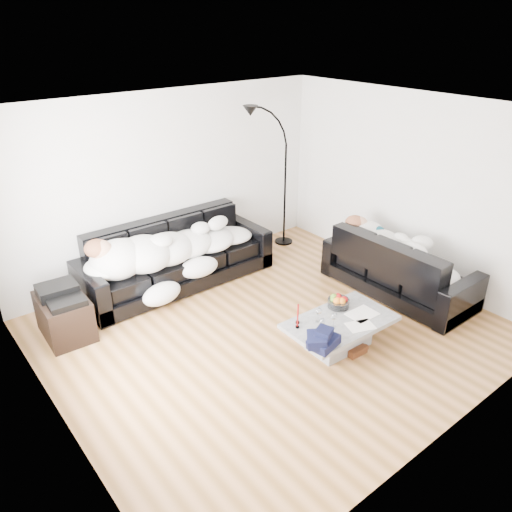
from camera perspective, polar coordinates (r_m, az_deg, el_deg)
ground at (r=6.15m, az=1.76°, el=-8.53°), size 5.00×5.00×0.00m
wall_back at (r=7.27m, az=-9.74°, el=8.13°), size 5.00×0.02×2.60m
wall_left at (r=4.49m, az=-23.28°, el=-5.45°), size 0.02×4.50×2.60m
wall_right at (r=7.29m, az=17.22°, el=7.40°), size 0.02×4.50×2.60m
ceiling at (r=5.14m, az=2.17°, el=16.09°), size 5.00×5.00×0.00m
sofa_back at (r=7.06m, az=-9.07°, el=0.19°), size 2.74×0.95×0.89m
sofa_right at (r=7.03m, az=16.08°, el=-0.97°), size 0.88×2.06×0.83m
sleeper_back at (r=6.94m, az=-8.97°, el=1.57°), size 2.32×0.80×0.46m
sleeper_right at (r=6.94m, az=16.30°, el=0.64°), size 0.75×1.77×0.43m
teal_cushion at (r=7.20m, az=12.05°, el=2.83°), size 0.42×0.38×0.20m
coffee_table at (r=5.85m, az=9.49°, el=-8.74°), size 1.27×0.77×0.36m
fruit_bowl at (r=5.96m, az=9.42°, el=-5.08°), size 0.33×0.33×0.16m
wine_glass_a at (r=5.65m, az=7.14°, el=-6.71°), size 0.09×0.09×0.17m
wine_glass_b at (r=5.50m, az=7.55°, el=-7.81°), size 0.07×0.07×0.16m
wine_glass_c at (r=5.58m, az=8.88°, el=-7.27°), size 0.10×0.10×0.18m
candle_left at (r=5.51m, az=4.78°, el=-7.21°), size 0.05×0.05×0.22m
candle_right at (r=5.58m, az=4.81°, el=-6.62°), size 0.05×0.05×0.24m
newspaper_a at (r=5.90m, az=12.04°, el=-6.48°), size 0.35×0.27×0.01m
newspaper_b at (r=5.69m, az=11.85°, el=-7.79°), size 0.35×0.30×0.01m
navy_jacket at (r=5.19m, az=7.74°, el=-9.04°), size 0.41×0.39×0.16m
shoes at (r=5.93m, az=11.53°, el=-10.00°), size 0.48×0.39×0.09m
av_cabinet at (r=6.36m, az=-21.03°, el=-6.46°), size 0.54×0.76×0.51m
stereo at (r=6.20m, az=-21.49°, el=-3.96°), size 0.46×0.37×0.13m
floor_lamp at (r=8.09m, az=3.35°, el=8.21°), size 0.79×0.48×2.04m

